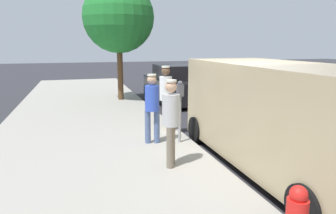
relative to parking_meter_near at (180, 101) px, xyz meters
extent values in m
plane|color=#2D2D33|center=(-1.35, 0.68, -1.18)|extent=(80.00, 80.00, 0.00)
cube|color=#9E998E|center=(2.15, 0.68, -1.11)|extent=(5.00, 32.00, 0.15)
cylinder|color=gray|center=(0.00, 0.00, -0.46)|extent=(0.07, 0.07, 1.15)
cube|color=#4C4C51|center=(0.00, 0.00, 0.26)|extent=(0.14, 0.18, 0.28)
sphere|color=#47474C|center=(0.00, 0.00, 0.43)|extent=(0.12, 0.12, 0.12)
cylinder|color=#726656|center=(0.70, 1.49, -0.62)|extent=(0.14, 0.14, 0.82)
cylinder|color=#726656|center=(0.60, 1.29, -0.62)|extent=(0.14, 0.14, 0.82)
cylinder|color=#B7B7B7|center=(0.65, 1.39, 0.10)|extent=(0.34, 0.34, 0.62)
sphere|color=tan|center=(0.65, 1.39, 0.55)|extent=(0.22, 0.22, 0.22)
cylinder|color=silver|center=(0.65, 1.39, 0.66)|extent=(0.21, 0.21, 0.04)
cylinder|color=#4C608C|center=(0.77, -0.16, -0.63)|extent=(0.14, 0.14, 0.81)
cylinder|color=#4C608C|center=(0.55, -0.11, -0.63)|extent=(0.14, 0.14, 0.81)
cylinder|color=blue|center=(0.66, -0.14, 0.08)|extent=(0.34, 0.34, 0.61)
sphere|color=tan|center=(0.66, -0.14, 0.52)|extent=(0.22, 0.22, 0.22)
cylinder|color=silver|center=(0.66, -0.14, 0.63)|extent=(0.21, 0.21, 0.04)
cylinder|color=beige|center=(0.04, -1.22, -0.60)|extent=(0.14, 0.14, 0.86)
cylinder|color=beige|center=(0.03, -1.00, -0.60)|extent=(0.14, 0.14, 0.86)
cylinder|color=white|center=(0.04, -1.11, 0.16)|extent=(0.34, 0.34, 0.65)
sphere|color=brown|center=(0.04, -1.11, 0.63)|extent=(0.23, 0.23, 0.23)
cylinder|color=silver|center=(0.04, -1.11, 0.75)|extent=(0.22, 0.22, 0.04)
cube|color=tan|center=(-1.50, 1.76, -0.01)|extent=(2.03, 5.21, 1.96)
cube|color=black|center=(-1.51, -0.68, 0.38)|extent=(1.84, 0.09, 0.88)
cylinder|color=black|center=(-0.56, -0.29, -0.84)|extent=(0.22, 0.68, 0.68)
cylinder|color=black|center=(-2.46, -0.28, -0.84)|extent=(0.22, 0.68, 0.68)
cylinder|color=black|center=(-0.54, 3.81, -0.84)|extent=(0.22, 0.68, 0.68)
cube|color=black|center=(-1.77, -6.09, -0.57)|extent=(1.83, 4.40, 0.89)
cube|color=black|center=(-1.77, -5.87, 0.17)|extent=(1.61, 1.98, 0.60)
cylinder|color=black|center=(-0.92, -7.74, -0.88)|extent=(0.22, 0.60, 0.60)
cylinder|color=black|center=(-2.64, -7.74, -0.88)|extent=(0.22, 0.60, 0.60)
cylinder|color=black|center=(-0.91, -4.44, -0.88)|extent=(0.22, 0.60, 0.60)
cylinder|color=black|center=(-2.63, -4.44, -0.88)|extent=(0.22, 0.60, 0.60)
cylinder|color=brown|center=(0.54, -6.51, 0.19)|extent=(0.24, 0.24, 2.45)
sphere|color=#237B30|center=(0.54, -6.51, 2.46)|extent=(2.98, 2.98, 2.98)
sphere|color=red|center=(0.10, 4.37, -0.27)|extent=(0.20, 0.20, 0.20)
camera|label=1|loc=(2.35, 6.97, 1.33)|focal=33.22mm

